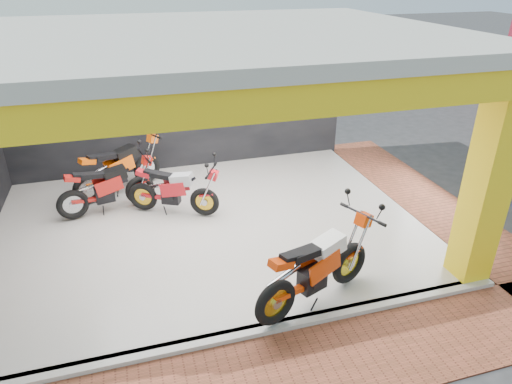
# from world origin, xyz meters

# --- Properties ---
(ground) EXTENTS (80.00, 80.00, 0.00)m
(ground) POSITION_xyz_m (0.00, 0.00, 0.00)
(ground) COLOR #2D2D30
(ground) RESTS_ON ground
(showroom_floor) EXTENTS (8.00, 6.00, 0.10)m
(showroom_floor) POSITION_xyz_m (0.00, 2.00, 0.05)
(showroom_floor) COLOR white
(showroom_floor) RESTS_ON ground
(showroom_ceiling) EXTENTS (8.40, 6.40, 0.20)m
(showroom_ceiling) POSITION_xyz_m (0.00, 2.00, 3.60)
(showroom_ceiling) COLOR beige
(showroom_ceiling) RESTS_ON corner_column
(back_wall) EXTENTS (8.20, 0.20, 3.50)m
(back_wall) POSITION_xyz_m (0.00, 5.10, 1.75)
(back_wall) COLOR black
(back_wall) RESTS_ON ground
(corner_column) EXTENTS (0.50, 0.50, 3.50)m
(corner_column) POSITION_xyz_m (3.75, -0.75, 1.75)
(corner_column) COLOR yellow
(corner_column) RESTS_ON ground
(header_beam_front) EXTENTS (8.40, 0.30, 0.40)m
(header_beam_front) POSITION_xyz_m (0.00, -1.00, 3.30)
(header_beam_front) COLOR yellow
(header_beam_front) RESTS_ON corner_column
(header_beam_right) EXTENTS (0.30, 6.40, 0.40)m
(header_beam_right) POSITION_xyz_m (4.00, 2.00, 3.30)
(header_beam_right) COLOR yellow
(header_beam_right) RESTS_ON corner_column
(floor_kerb) EXTENTS (8.00, 0.20, 0.10)m
(floor_kerb) POSITION_xyz_m (0.00, -1.02, 0.05)
(floor_kerb) COLOR white
(floor_kerb) RESTS_ON ground
(paver_front) EXTENTS (9.00, 1.40, 0.03)m
(paver_front) POSITION_xyz_m (0.00, -1.80, 0.01)
(paver_front) COLOR brown
(paver_front) RESTS_ON ground
(paver_right) EXTENTS (1.40, 7.00, 0.03)m
(paver_right) POSITION_xyz_m (4.80, 2.00, 0.01)
(paver_right) COLOR brown
(paver_right) RESTS_ON ground
(moto_hero) EXTENTS (2.47, 1.66, 1.42)m
(moto_hero) POSITION_xyz_m (1.75, -0.44, 0.81)
(moto_hero) COLOR #E63C09
(moto_hero) RESTS_ON showroom_floor
(moto_row_a) EXTENTS (2.11, 1.55, 1.22)m
(moto_row_a) POSITION_xyz_m (-0.01, 2.33, 0.71)
(moto_row_a) COLOR red
(moto_row_a) RESTS_ON showroom_floor
(moto_row_b) EXTENTS (2.18, 1.19, 1.26)m
(moto_row_b) POSITION_xyz_m (-1.20, 3.22, 0.73)
(moto_row_b) COLOR red
(moto_row_b) RESTS_ON showroom_floor
(moto_row_d) EXTENTS (2.36, 1.83, 1.37)m
(moto_row_d) POSITION_xyz_m (-0.98, 4.25, 0.78)
(moto_row_d) COLOR #F65B0A
(moto_row_d) RESTS_ON showroom_floor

